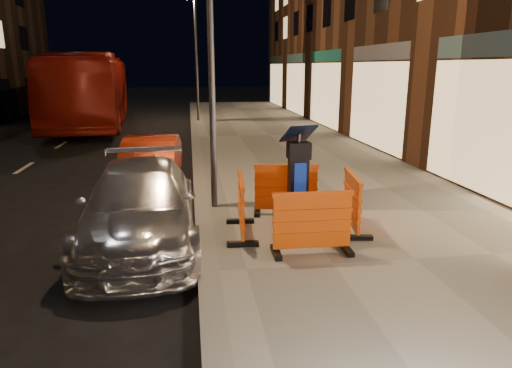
{
  "coord_description": "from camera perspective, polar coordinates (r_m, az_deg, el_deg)",
  "views": [
    {
      "loc": [
        -0.18,
        -5.76,
        2.87
      ],
      "look_at": [
        0.8,
        1.0,
        1.1
      ],
      "focal_mm": 32.0,
      "sensor_mm": 36.0,
      "label": 1
    }
  ],
  "objects": [
    {
      "name": "sidewalk",
      "position": [
        7.15,
        19.2,
        -9.35
      ],
      "size": [
        6.0,
        60.0,
        0.15
      ],
      "primitive_type": "cube",
      "color": "gray",
      "rests_on": "ground"
    },
    {
      "name": "parking_kiosk",
      "position": [
        7.58,
        5.28,
        0.2
      ],
      "size": [
        0.59,
        0.59,
        1.71
      ],
      "primitive_type": "cube",
      "rotation": [
        0.0,
        0.0,
        -0.11
      ],
      "color": "black",
      "rests_on": "sidewalk"
    },
    {
      "name": "barrier_front",
      "position": [
        6.8,
        7.05,
        -4.85
      ],
      "size": [
        1.23,
        0.53,
        0.95
      ],
      "primitive_type": "cube",
      "rotation": [
        0.0,
        0.0,
        -0.02
      ],
      "color": "#FA530B",
      "rests_on": "sidewalk"
    },
    {
      "name": "bus_doubledecker",
      "position": [
        24.12,
        -19.61,
        6.87
      ],
      "size": [
        3.98,
        12.59,
        3.45
      ],
      "primitive_type": "imported",
      "rotation": [
        0.0,
        0.0,
        0.09
      ],
      "color": "maroon",
      "rests_on": "ground"
    },
    {
      "name": "barrier_kerbside",
      "position": [
        7.52,
        -1.86,
        -2.84
      ],
      "size": [
        0.59,
        1.25,
        0.95
      ],
      "primitive_type": "cube",
      "rotation": [
        0.0,
        0.0,
        1.5
      ],
      "color": "#FA530B",
      "rests_on": "sidewalk"
    },
    {
      "name": "car_silver",
      "position": [
        7.98,
        -14.02,
        -7.0
      ],
      "size": [
        1.98,
        4.53,
        1.29
      ],
      "primitive_type": "imported",
      "rotation": [
        0.0,
        0.0,
        0.04
      ],
      "color": "silver",
      "rests_on": "ground"
    },
    {
      "name": "ground_plane",
      "position": [
        6.44,
        -5.91,
        -12.03
      ],
      "size": [
        120.0,
        120.0,
        0.0
      ],
      "primitive_type": "plane",
      "color": "black",
      "rests_on": "ground"
    },
    {
      "name": "barrier_back",
      "position": [
        8.57,
        3.75,
        -0.69
      ],
      "size": [
        1.29,
        0.69,
        0.95
      ],
      "primitive_type": "cube",
      "rotation": [
        0.0,
        0.0,
        -0.16
      ],
      "color": "#FA530B",
      "rests_on": "sidewalk"
    },
    {
      "name": "barrier_bldgside",
      "position": [
        7.95,
        11.89,
        -2.2
      ],
      "size": [
        0.67,
        1.28,
        0.95
      ],
      "primitive_type": "cube",
      "rotation": [
        0.0,
        0.0,
        1.43
      ],
      "color": "#FA530B",
      "rests_on": "sidewalk"
    },
    {
      "name": "car_red",
      "position": [
        11.43,
        -12.87,
        -0.39
      ],
      "size": [
        1.43,
        3.73,
        1.21
      ],
      "primitive_type": "imported",
      "rotation": [
        0.0,
        0.0,
        -0.04
      ],
      "color": "#A42710",
      "rests_on": "ground"
    },
    {
      "name": "street_lamp_mid",
      "position": [
        8.78,
        -5.66,
        16.29
      ],
      "size": [
        0.12,
        0.12,
        6.0
      ],
      "primitive_type": "cylinder",
      "color": "#3F3F44",
      "rests_on": "sidewalk"
    },
    {
      "name": "kerb",
      "position": [
        6.41,
        -5.93,
        -11.43
      ],
      "size": [
        0.3,
        60.0,
        0.15
      ],
      "primitive_type": "cube",
      "color": "slate",
      "rests_on": "ground"
    },
    {
      "name": "street_lamp_far",
      "position": [
        23.77,
        -7.45,
        15.1
      ],
      "size": [
        0.12,
        0.12,
        6.0
      ],
      "primitive_type": "cylinder",
      "color": "#3F3F44",
      "rests_on": "sidewalk"
    }
  ]
}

